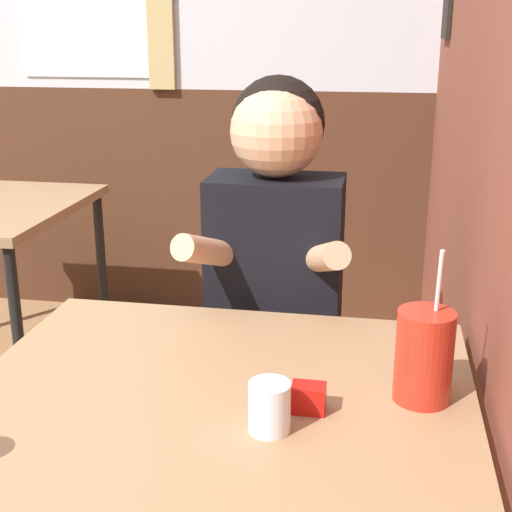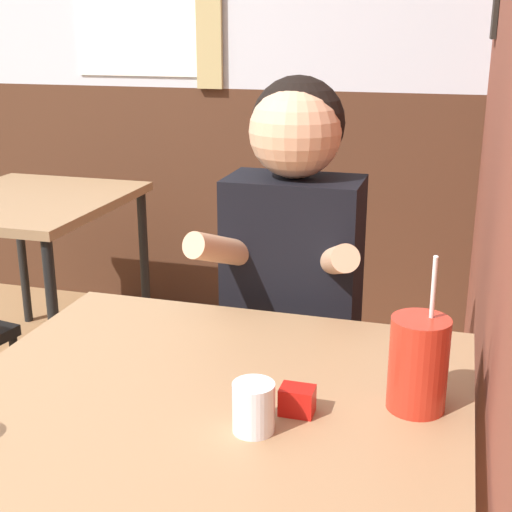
{
  "view_description": "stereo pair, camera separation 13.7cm",
  "coord_description": "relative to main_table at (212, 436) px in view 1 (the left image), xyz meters",
  "views": [
    {
      "loc": [
        1.09,
        -0.78,
        1.37
      ],
      "look_at": [
        0.86,
        0.51,
        0.95
      ],
      "focal_mm": 50.0,
      "sensor_mm": 36.0,
      "label": 1
    },
    {
      "loc": [
        1.22,
        -0.75,
        1.37
      ],
      "look_at": [
        0.86,
        0.51,
        0.95
      ],
      "focal_mm": 50.0,
      "sensor_mm": 36.0,
      "label": 2
    }
  ],
  "objects": [
    {
      "name": "brick_wall_right",
      "position": [
        0.53,
        0.91,
        0.69
      ],
      "size": [
        0.08,
        4.46,
        2.7
      ],
      "color": "brown",
      "rests_on": "ground_plane"
    },
    {
      "name": "main_table",
      "position": [
        0.0,
        0.0,
        0.0
      ],
      "size": [
        0.95,
        0.91,
        0.72
      ],
      "color": "#93704C",
      "rests_on": "ground_plane"
    },
    {
      "name": "back_wall",
      "position": [
        -0.82,
        2.17,
        0.69
      ],
      "size": [
        5.61,
        0.09,
        2.7
      ],
      "color": "silver",
      "rests_on": "ground_plane"
    },
    {
      "name": "person_seated",
      "position": [
        0.02,
        0.63,
        0.03
      ],
      "size": [
        0.42,
        0.42,
        1.26
      ],
      "color": "black",
      "rests_on": "ground_plane"
    },
    {
      "name": "glass_near_pitcher",
      "position": [
        0.12,
        -0.06,
        0.11
      ],
      "size": [
        0.07,
        0.07,
        0.09
      ],
      "color": "silver",
      "rests_on": "main_table"
    },
    {
      "name": "cocktail_pitcher",
      "position": [
        0.37,
        0.09,
        0.15
      ],
      "size": [
        0.1,
        0.1,
        0.29
      ],
      "color": "#B22819",
      "rests_on": "main_table"
    },
    {
      "name": "condiment_ketchup",
      "position": [
        0.17,
        0.01,
        0.09
      ],
      "size": [
        0.06,
        0.04,
        0.05
      ],
      "color": "#B7140F",
      "rests_on": "main_table"
    }
  ]
}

